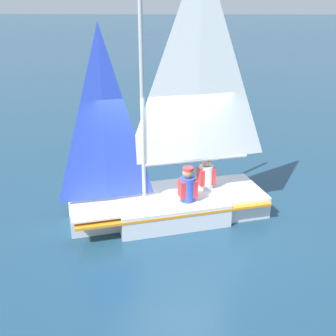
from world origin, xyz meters
name	(u,v)px	position (x,y,z in m)	size (l,w,h in m)	color
ground_plane	(168,215)	(0.00, 0.00, 0.00)	(260.00, 260.00, 0.00)	navy
sailboat_main	(170,183)	(-0.01, 0.04, 0.73)	(2.71, 4.18, 5.21)	silver
sailor_helm	(188,193)	(0.21, 0.40, 0.63)	(0.38, 0.40, 1.16)	black
sailor_crew	(206,180)	(-0.43, 0.78, 0.63)	(0.38, 0.40, 1.16)	black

